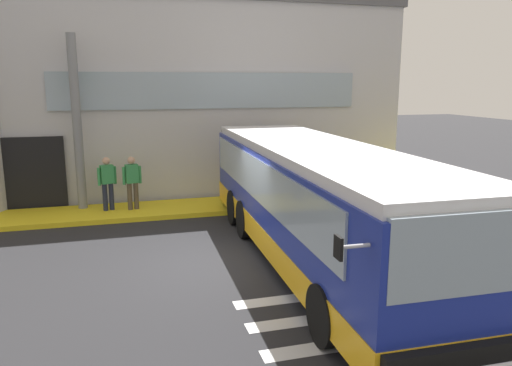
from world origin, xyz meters
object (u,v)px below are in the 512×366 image
(bus_main_foreground, at_px, (316,205))
(passenger_by_doorway, at_px, (132,180))
(entry_support_column, at_px, (77,123))
(safety_bollard_yellow, at_px, (267,200))
(passenger_near_column, at_px, (107,181))

(bus_main_foreground, bearing_deg, passenger_by_doorway, 125.65)
(entry_support_column, xyz_separation_m, bus_main_foreground, (5.45, -6.05, -1.50))
(passenger_by_doorway, bearing_deg, safety_bollard_yellow, -16.44)
(bus_main_foreground, xyz_separation_m, passenger_near_column, (-4.65, 5.54, -0.25))
(bus_main_foreground, distance_m, passenger_near_column, 7.23)
(passenger_near_column, distance_m, passenger_by_doorway, 0.75)
(passenger_by_doorway, distance_m, safety_bollard_yellow, 4.26)
(bus_main_foreground, relative_size, passenger_by_doorway, 6.70)
(passenger_by_doorway, bearing_deg, bus_main_foreground, -54.35)
(passenger_near_column, bearing_deg, entry_support_column, 147.40)
(passenger_near_column, relative_size, safety_bollard_yellow, 1.86)
(entry_support_column, height_order, passenger_by_doorway, entry_support_column)
(entry_support_column, distance_m, passenger_by_doorway, 2.42)
(bus_main_foreground, relative_size, passenger_near_column, 6.70)
(passenger_by_doorway, bearing_deg, entry_support_column, 158.56)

